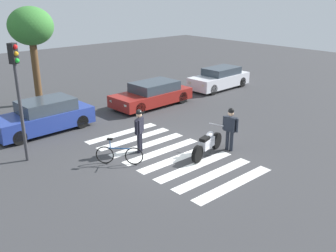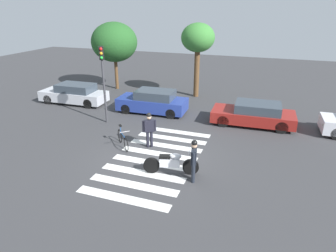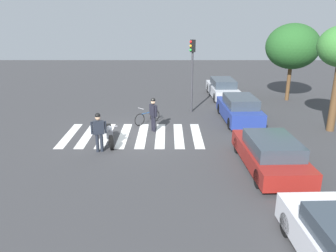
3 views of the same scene
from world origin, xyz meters
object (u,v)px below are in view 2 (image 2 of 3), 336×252
at_px(leaning_bicycle, 123,139).
at_px(traffic_light_pole, 103,73).
at_px(car_silver_sedan, 74,94).
at_px(car_maroon_wagon, 254,114).
at_px(car_blue_hatchback, 153,102).
at_px(officer_on_foot, 194,158).
at_px(police_motorcycle, 171,163).
at_px(officer_by_motorcycle, 149,128).

relative_size(leaning_bicycle, traffic_light_pole, 0.30).
bearing_deg(traffic_light_pole, car_silver_sedan, 147.72).
bearing_deg(car_maroon_wagon, car_blue_hatchback, 179.35).
xyz_separation_m(officer_on_foot, car_maroon_wagon, (1.69, 6.84, -0.37)).
xyz_separation_m(police_motorcycle, car_blue_hatchback, (-3.49, 6.66, 0.22)).
height_order(officer_by_motorcycle, car_blue_hatchback, officer_by_motorcycle).
distance_m(officer_on_foot, traffic_light_pole, 7.94).
height_order(leaning_bicycle, officer_by_motorcycle, officer_by_motorcycle).
xyz_separation_m(police_motorcycle, officer_by_motorcycle, (-1.75, 1.95, 0.53)).
distance_m(car_silver_sedan, car_maroon_wagon, 12.02).
height_order(leaning_bicycle, car_maroon_wagon, car_maroon_wagon).
distance_m(police_motorcycle, car_maroon_wagon, 7.12).
bearing_deg(car_blue_hatchback, officer_by_motorcycle, -69.67).
bearing_deg(car_blue_hatchback, traffic_light_pole, -126.14).
height_order(officer_by_motorcycle, car_silver_sedan, officer_by_motorcycle).
xyz_separation_m(officer_by_motorcycle, car_silver_sedan, (-7.58, 4.67, -0.35)).
distance_m(police_motorcycle, officer_on_foot, 1.16).
distance_m(leaning_bicycle, car_blue_hatchback, 5.12).
bearing_deg(police_motorcycle, officer_on_foot, -14.20).
distance_m(police_motorcycle, leaning_bicycle, 3.37).
xyz_separation_m(officer_by_motorcycle, car_blue_hatchback, (-1.74, 4.71, -0.32)).
xyz_separation_m(police_motorcycle, car_maroon_wagon, (2.70, 6.59, 0.16)).
bearing_deg(traffic_light_pole, officer_by_motorcycle, -30.91).
bearing_deg(car_blue_hatchback, car_silver_sedan, -179.65).
bearing_deg(officer_on_foot, car_blue_hatchback, 123.01).
bearing_deg(officer_on_foot, officer_by_motorcycle, 141.22).
relative_size(officer_on_foot, traffic_light_pole, 0.40).
xyz_separation_m(officer_by_motorcycle, traffic_light_pole, (-3.60, 2.16, 1.89)).
bearing_deg(officer_by_motorcycle, car_blue_hatchback, 110.33).
distance_m(officer_on_foot, car_maroon_wagon, 7.06).
xyz_separation_m(police_motorcycle, leaning_bicycle, (-2.98, 1.58, -0.09)).
height_order(officer_on_foot, car_silver_sedan, officer_on_foot).
bearing_deg(car_blue_hatchback, police_motorcycle, -62.35).
distance_m(leaning_bicycle, car_maroon_wagon, 7.57).
height_order(police_motorcycle, leaning_bicycle, police_motorcycle).
height_order(police_motorcycle, officer_by_motorcycle, officer_by_motorcycle).
relative_size(officer_by_motorcycle, traffic_light_pole, 0.40).
bearing_deg(officer_on_foot, leaning_bicycle, 155.28).
xyz_separation_m(officer_on_foot, car_blue_hatchback, (-4.49, 6.91, -0.32)).
distance_m(car_silver_sedan, car_blue_hatchback, 5.84).
distance_m(police_motorcycle, officer_by_motorcycle, 2.67).
height_order(leaning_bicycle, traffic_light_pole, traffic_light_pole).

